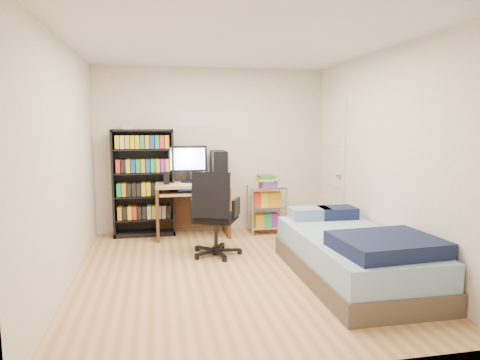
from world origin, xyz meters
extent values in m
cube|color=tan|center=(0.00, 0.00, -0.02)|extent=(3.50, 4.00, 0.04)
cube|color=silver|center=(0.00, 0.00, 2.52)|extent=(3.50, 4.00, 0.04)
cube|color=silver|center=(0.00, 2.02, 1.25)|extent=(3.50, 0.04, 2.50)
cube|color=silver|center=(0.00, -2.02, 1.25)|extent=(3.50, 0.04, 2.50)
cube|color=silver|center=(-1.77, 0.00, 1.25)|extent=(0.04, 4.00, 2.50)
cube|color=silver|center=(1.77, 0.00, 1.25)|extent=(0.04, 4.00, 2.50)
cube|color=black|center=(-1.04, 1.84, 0.79)|extent=(0.89, 0.30, 1.58)
cube|color=black|center=(-1.04, 1.84, 0.25)|extent=(0.83, 0.28, 0.02)
cube|color=red|center=(-1.04, 1.83, 0.36)|extent=(0.77, 0.24, 0.19)
cube|color=black|center=(-1.04, 1.84, 0.59)|extent=(0.83, 0.28, 0.02)
cube|color=#16439C|center=(-1.04, 1.83, 0.71)|extent=(0.77, 0.24, 0.19)
cube|color=black|center=(-1.04, 1.84, 0.94)|extent=(0.83, 0.28, 0.02)
cube|color=gold|center=(-1.04, 1.83, 1.05)|extent=(0.77, 0.24, 0.19)
cube|color=black|center=(-1.04, 1.84, 1.28)|extent=(0.83, 0.28, 0.02)
cube|color=#1F904A|center=(-1.04, 1.83, 1.40)|extent=(0.77, 0.24, 0.19)
cube|color=silver|center=(-1.23, 1.84, 1.61)|extent=(0.14, 0.12, 0.07)
cube|color=tan|center=(-0.34, 1.65, 0.77)|extent=(1.06, 0.58, 0.04)
cube|color=#392A1F|center=(-0.85, 1.65, 0.38)|extent=(0.04, 0.58, 0.75)
cube|color=#392A1F|center=(0.17, 1.65, 0.38)|extent=(0.04, 0.58, 0.75)
cube|color=#392A1F|center=(-0.34, 1.92, 0.40)|extent=(1.02, 0.03, 0.69)
cube|color=tan|center=(-0.34, 1.57, 0.67)|extent=(0.95, 0.48, 0.03)
cube|color=black|center=(-0.34, 1.54, 0.69)|extent=(0.47, 0.16, 0.03)
cube|color=black|center=(-0.39, 1.77, 1.14)|extent=(0.57, 0.05, 0.38)
cube|color=#CCE0FF|center=(-0.39, 1.74, 1.14)|extent=(0.51, 0.01, 0.32)
cube|color=black|center=(0.06, 1.70, 1.03)|extent=(0.21, 0.45, 0.47)
cube|color=black|center=(-0.71, 1.60, 0.88)|extent=(0.08, 0.08, 0.18)
cube|color=black|center=(-0.16, 1.54, 0.88)|extent=(0.08, 0.08, 0.18)
cylinder|color=black|center=(-0.12, 0.68, 0.27)|extent=(0.05, 0.05, 0.38)
cube|color=black|center=(-0.12, 0.68, 0.48)|extent=(0.64, 0.64, 0.08)
cube|color=black|center=(-0.21, 0.48, 0.81)|extent=(0.48, 0.32, 0.56)
cube|color=black|center=(-0.36, 0.79, 0.62)|extent=(0.16, 0.29, 0.22)
cube|color=black|center=(0.12, 0.58, 0.62)|extent=(0.16, 0.29, 0.22)
cylinder|color=silver|center=(0.53, 1.46, 0.36)|extent=(0.02, 0.02, 0.72)
cylinder|color=silver|center=(1.05, 1.46, 0.36)|extent=(0.02, 0.02, 0.72)
cylinder|color=silver|center=(0.52, 1.83, 0.36)|extent=(0.02, 0.02, 0.72)
cylinder|color=silver|center=(1.05, 1.83, 0.36)|extent=(0.02, 0.02, 0.72)
cube|color=silver|center=(0.79, 1.65, 0.10)|extent=(0.53, 0.38, 0.02)
cube|color=silver|center=(0.79, 1.65, 0.41)|extent=(0.53, 0.38, 0.02)
cube|color=silver|center=(0.79, 1.65, 0.71)|extent=(0.53, 0.38, 0.02)
cube|color=#B01942|center=(0.79, 1.65, 0.80)|extent=(0.23, 0.29, 0.16)
cube|color=brown|center=(1.19, -0.44, 0.11)|extent=(1.08, 2.16, 0.22)
cube|color=#7DA4BA|center=(1.19, -0.44, 0.35)|extent=(1.04, 2.12, 0.26)
cube|color=#121A39|center=(1.24, -1.04, 0.54)|extent=(0.97, 0.82, 0.15)
cube|color=#96B0D5|center=(1.03, 0.42, 0.55)|extent=(0.49, 0.32, 0.14)
cube|color=#121A39|center=(1.38, 0.40, 0.55)|extent=(0.45, 0.32, 0.14)
cube|color=#412414|center=(1.19, -0.50, 0.48)|extent=(0.30, 0.24, 0.02)
cube|color=silver|center=(1.73, 1.35, 1.00)|extent=(0.05, 0.80, 2.00)
sphere|color=#B8B8BC|center=(1.67, 1.03, 0.95)|extent=(0.08, 0.08, 0.08)
camera|label=1|loc=(-0.83, -4.57, 1.66)|focal=32.00mm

